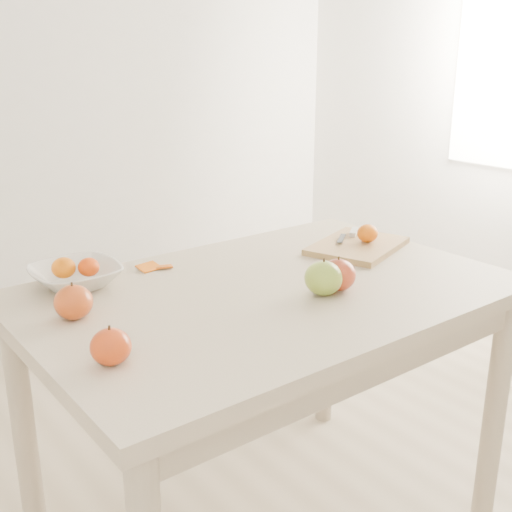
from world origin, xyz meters
TOP-DOWN VIEW (x-y plane):
  - table at (0.00, 0.00)m, footprint 1.20×0.80m
  - cutting_board at (0.41, 0.09)m, footprint 0.35×0.30m
  - board_tangerine at (0.44, 0.08)m, footprint 0.06×0.06m
  - fruit_bowl at (-0.38, 0.30)m, footprint 0.22×0.22m
  - bowl_tangerine_near at (-0.40, 0.31)m, footprint 0.06×0.06m
  - bowl_tangerine_far at (-0.35, 0.29)m, footprint 0.05×0.05m
  - orange_peel_a at (-0.17, 0.30)m, footprint 0.07×0.05m
  - orange_peel_b at (-0.13, 0.29)m, footprint 0.05×0.05m
  - paring_knife at (0.46, 0.16)m, footprint 0.16×0.09m
  - apple_green at (0.08, -0.12)m, footprint 0.09×0.09m
  - apple_red_e at (0.13, -0.12)m, footprint 0.09×0.09m
  - apple_red_a at (-0.46, 0.11)m, footprint 0.09×0.09m
  - apple_red_b at (-0.49, -0.14)m, footprint 0.08×0.08m

SIDE VIEW (x-z plane):
  - table at x=0.00m, z-range 0.28..1.03m
  - orange_peel_a at x=-0.17m, z-range 0.75..0.76m
  - orange_peel_b at x=-0.13m, z-range 0.75..0.76m
  - cutting_board at x=0.41m, z-range 0.75..0.77m
  - paring_knife at x=0.46m, z-range 0.77..0.78m
  - fruit_bowl at x=-0.38m, z-range 0.75..0.80m
  - apple_red_b at x=-0.49m, z-range 0.75..0.82m
  - apple_red_a at x=-0.46m, z-range 0.75..0.83m
  - apple_red_e at x=0.13m, z-range 0.75..0.83m
  - apple_green at x=0.08m, z-range 0.75..0.83m
  - board_tangerine at x=0.44m, z-range 0.77..0.82m
  - bowl_tangerine_far at x=-0.35m, z-range 0.78..0.82m
  - bowl_tangerine_near at x=-0.40m, z-range 0.78..0.83m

